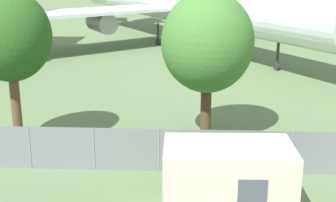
{
  "coord_description": "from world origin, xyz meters",
  "views": [
    {
      "loc": [
        1.22,
        -7.27,
        7.78
      ],
      "look_at": [
        0.19,
        12.52,
        2.0
      ],
      "focal_mm": 50.0,
      "sensor_mm": 36.0,
      "label": 1
    }
  ],
  "objects": [
    {
      "name": "perimeter_fence",
      "position": [
        -0.0,
        9.52,
        0.88
      ],
      "size": [
        56.07,
        0.07,
        1.76
      ],
      "color": "gray",
      "rests_on": "ground"
    },
    {
      "name": "portable_cabin",
      "position": [
        2.38,
        6.0,
        1.26
      ],
      "size": [
        4.0,
        2.35,
        2.52
      ],
      "rotation": [
        0.0,
        0.0,
        0.02
      ],
      "color": "beige",
      "rests_on": "ground"
    },
    {
      "name": "airplane",
      "position": [
        0.69,
        39.64,
        4.18
      ],
      "size": [
        36.6,
        43.68,
        12.51
      ],
      "rotation": [
        0.0,
        0.0,
        -1.01
      ],
      "color": "white",
      "rests_on": "ground"
    },
    {
      "name": "tree_left_of_cabin",
      "position": [
        -6.38,
        11.76,
        4.9
      ],
      "size": [
        3.5,
        3.5,
        6.87
      ],
      "color": "brown",
      "rests_on": "ground"
    },
    {
      "name": "tree_near_hangar",
      "position": [
        1.9,
        13.35,
        4.47
      ],
      "size": [
        4.11,
        4.11,
        6.76
      ],
      "color": "#4C3823",
      "rests_on": "ground"
    }
  ]
}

